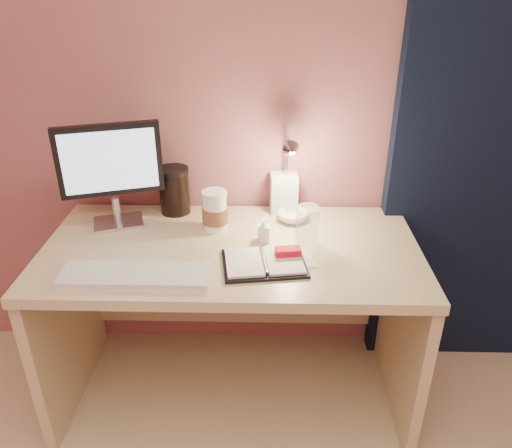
{
  "coord_description": "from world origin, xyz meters",
  "views": [
    {
      "loc": [
        0.13,
        -0.23,
        1.66
      ],
      "look_at": [
        0.09,
        1.33,
        0.85
      ],
      "focal_mm": 35.0,
      "sensor_mm": 36.0,
      "label": 1
    }
  ],
  "objects_px": {
    "desk_lamp": "(285,170)",
    "planner": "(266,262)",
    "keyboard": "(136,275)",
    "lotion_bottle": "(264,229)",
    "monitor": "(110,166)",
    "desk": "(233,285)",
    "dark_jar": "(175,193)",
    "product_box": "(284,193)",
    "coffee_cup": "(215,212)",
    "bowl": "(293,216)",
    "clear_cup": "(307,226)"
  },
  "relations": [
    {
      "from": "desk_lamp",
      "to": "planner",
      "type": "bearing_deg",
      "value": -106.93
    },
    {
      "from": "keyboard",
      "to": "lotion_bottle",
      "type": "bearing_deg",
      "value": 31.58
    },
    {
      "from": "monitor",
      "to": "lotion_bottle",
      "type": "height_order",
      "value": "monitor"
    },
    {
      "from": "lotion_bottle",
      "to": "desk_lamp",
      "type": "relative_size",
      "value": 0.27
    },
    {
      "from": "desk",
      "to": "dark_jar",
      "type": "relative_size",
      "value": 7.98
    },
    {
      "from": "product_box",
      "to": "desk",
      "type": "bearing_deg",
      "value": -135.82
    },
    {
      "from": "monitor",
      "to": "dark_jar",
      "type": "distance_m",
      "value": 0.29
    },
    {
      "from": "planner",
      "to": "desk_lamp",
      "type": "height_order",
      "value": "desk_lamp"
    },
    {
      "from": "coffee_cup",
      "to": "monitor",
      "type": "bearing_deg",
      "value": 175.17
    },
    {
      "from": "desk",
      "to": "monitor",
      "type": "xyz_separation_m",
      "value": [
        -0.47,
        0.09,
        0.47
      ]
    },
    {
      "from": "lotion_bottle",
      "to": "planner",
      "type": "bearing_deg",
      "value": -86.88
    },
    {
      "from": "bowl",
      "to": "desk_lamp",
      "type": "height_order",
      "value": "desk_lamp"
    },
    {
      "from": "clear_cup",
      "to": "product_box",
      "type": "relative_size",
      "value": 0.91
    },
    {
      "from": "monitor",
      "to": "desk_lamp",
      "type": "bearing_deg",
      "value": -13.05
    },
    {
      "from": "lotion_bottle",
      "to": "desk_lamp",
      "type": "distance_m",
      "value": 0.26
    },
    {
      "from": "coffee_cup",
      "to": "dark_jar",
      "type": "bearing_deg",
      "value": 140.04
    },
    {
      "from": "planner",
      "to": "desk_lamp",
      "type": "distance_m",
      "value": 0.41
    },
    {
      "from": "dark_jar",
      "to": "desk_lamp",
      "type": "relative_size",
      "value": 0.5
    },
    {
      "from": "desk",
      "to": "product_box",
      "type": "relative_size",
      "value": 8.42
    },
    {
      "from": "planner",
      "to": "lotion_bottle",
      "type": "relative_size",
      "value": 3.3
    },
    {
      "from": "product_box",
      "to": "planner",
      "type": "bearing_deg",
      "value": -104.12
    },
    {
      "from": "coffee_cup",
      "to": "lotion_bottle",
      "type": "xyz_separation_m",
      "value": [
        0.19,
        -0.09,
        -0.03
      ]
    },
    {
      "from": "planner",
      "to": "desk_lamp",
      "type": "relative_size",
      "value": 0.89
    },
    {
      "from": "coffee_cup",
      "to": "product_box",
      "type": "relative_size",
      "value": 0.98
    },
    {
      "from": "monitor",
      "to": "coffee_cup",
      "type": "relative_size",
      "value": 2.55
    },
    {
      "from": "monitor",
      "to": "planner",
      "type": "bearing_deg",
      "value": -43.58
    },
    {
      "from": "planner",
      "to": "lotion_bottle",
      "type": "bearing_deg",
      "value": 85.03
    },
    {
      "from": "lotion_bottle",
      "to": "desk",
      "type": "bearing_deg",
      "value": 167.53
    },
    {
      "from": "lotion_bottle",
      "to": "desk_lamp",
      "type": "bearing_deg",
      "value": 65.99
    },
    {
      "from": "bowl",
      "to": "keyboard",
      "type": "bearing_deg",
      "value": -141.44
    },
    {
      "from": "desk_lamp",
      "to": "desk",
      "type": "bearing_deg",
      "value": -149.3
    },
    {
      "from": "planner",
      "to": "keyboard",
      "type": "bearing_deg",
      "value": -175.98
    },
    {
      "from": "desk",
      "to": "planner",
      "type": "distance_m",
      "value": 0.34
    },
    {
      "from": "keyboard",
      "to": "product_box",
      "type": "xyz_separation_m",
      "value": [
        0.51,
        0.52,
        0.07
      ]
    },
    {
      "from": "clear_cup",
      "to": "desk_lamp",
      "type": "xyz_separation_m",
      "value": [
        -0.08,
        0.2,
        0.14
      ]
    },
    {
      "from": "lotion_bottle",
      "to": "monitor",
      "type": "bearing_deg",
      "value": 168.35
    },
    {
      "from": "monitor",
      "to": "planner",
      "type": "height_order",
      "value": "monitor"
    },
    {
      "from": "desk",
      "to": "planner",
      "type": "height_order",
      "value": "planner"
    },
    {
      "from": "monitor",
      "to": "coffee_cup",
      "type": "bearing_deg",
      "value": -22.41
    },
    {
      "from": "planner",
      "to": "desk_lamp",
      "type": "xyz_separation_m",
      "value": [
        0.07,
        0.34,
        0.21
      ]
    },
    {
      "from": "desk",
      "to": "product_box",
      "type": "height_order",
      "value": "product_box"
    },
    {
      "from": "planner",
      "to": "desk_lamp",
      "type": "bearing_deg",
      "value": 70.69
    },
    {
      "from": "coffee_cup",
      "to": "clear_cup",
      "type": "bearing_deg",
      "value": -17.49
    },
    {
      "from": "desk",
      "to": "dark_jar",
      "type": "distance_m",
      "value": 0.46
    },
    {
      "from": "coffee_cup",
      "to": "desk_lamp",
      "type": "bearing_deg",
      "value": 17.77
    },
    {
      "from": "desk",
      "to": "planner",
      "type": "bearing_deg",
      "value": -56.38
    },
    {
      "from": "keyboard",
      "to": "planner",
      "type": "bearing_deg",
      "value": 11.92
    },
    {
      "from": "product_box",
      "to": "desk_lamp",
      "type": "relative_size",
      "value": 0.48
    },
    {
      "from": "bowl",
      "to": "product_box",
      "type": "height_order",
      "value": "product_box"
    },
    {
      "from": "planner",
      "to": "dark_jar",
      "type": "distance_m",
      "value": 0.57
    }
  ]
}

